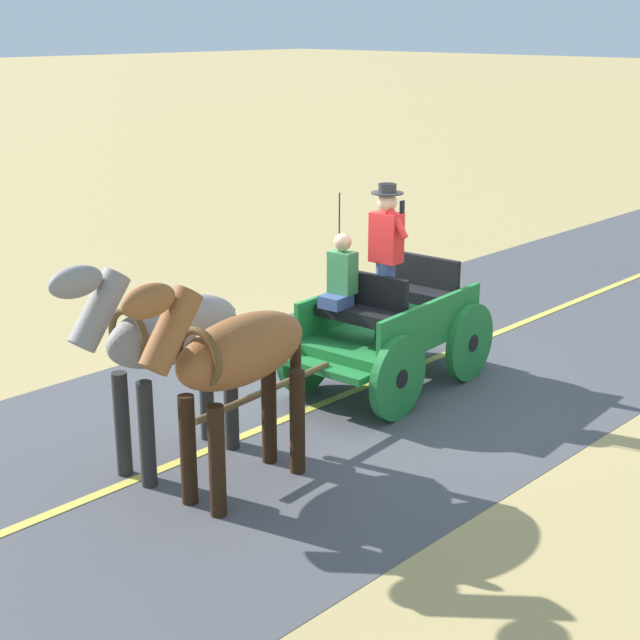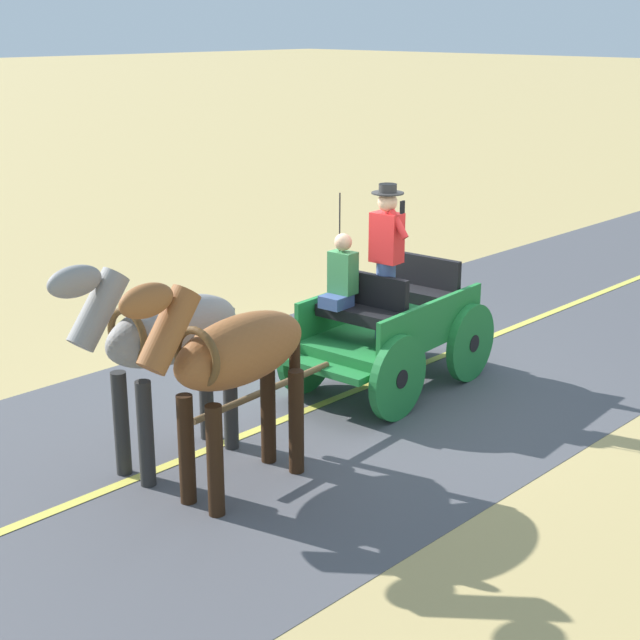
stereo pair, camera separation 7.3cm
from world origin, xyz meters
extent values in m
plane|color=tan|center=(0.00, 0.00, 0.00)|extent=(200.00, 200.00, 0.00)
cube|color=#4C4C51|center=(0.00, 0.00, 0.00)|extent=(5.53, 160.00, 0.01)
cube|color=#DBCC4C|center=(0.00, 0.00, 0.01)|extent=(0.12, 160.00, 0.00)
cube|color=#1E7233|center=(-0.16, -0.17, 0.66)|extent=(1.38, 2.29, 0.12)
cube|color=#1E7233|center=(-0.73, -0.22, 0.94)|extent=(0.24, 2.09, 0.44)
cube|color=#1E7233|center=(0.40, -0.12, 0.94)|extent=(0.24, 2.09, 0.44)
cube|color=#1E7233|center=(-0.27, 1.04, 0.56)|extent=(1.10, 0.33, 0.08)
cube|color=#1E7233|center=(-0.06, -1.37, 0.48)|extent=(0.73, 0.26, 0.06)
cube|color=black|center=(-0.22, 0.43, 1.04)|extent=(1.05, 0.45, 0.14)
cube|color=black|center=(-0.20, 0.25, 1.26)|extent=(1.02, 0.17, 0.44)
cube|color=black|center=(-0.12, -0.67, 1.04)|extent=(1.05, 0.45, 0.14)
cube|color=black|center=(-0.11, -0.85, 1.26)|extent=(1.02, 0.17, 0.44)
cylinder|color=#1E7233|center=(-0.88, 0.54, 0.48)|extent=(0.18, 0.97, 0.96)
cylinder|color=black|center=(-0.88, 0.54, 0.48)|extent=(0.14, 0.22, 0.21)
cylinder|color=#1E7233|center=(0.42, 0.65, 0.48)|extent=(0.18, 0.97, 0.96)
cylinder|color=black|center=(0.42, 0.65, 0.48)|extent=(0.14, 0.22, 0.21)
cylinder|color=#1E7233|center=(-0.75, -1.00, 0.48)|extent=(0.18, 0.97, 0.96)
cylinder|color=black|center=(-0.75, -1.00, 0.48)|extent=(0.14, 0.22, 0.21)
cylinder|color=#1E7233|center=(0.55, -0.88, 0.48)|extent=(0.18, 0.97, 0.96)
cylinder|color=black|center=(0.55, -0.88, 0.48)|extent=(0.14, 0.22, 0.21)
cylinder|color=brown|center=(-0.35, 2.02, 0.61)|extent=(0.24, 2.00, 0.07)
cylinder|color=black|center=(0.08, 0.46, 1.74)|extent=(0.02, 0.02, 1.30)
cylinder|color=#384C7F|center=(-0.34, 0.14, 1.17)|extent=(0.22, 0.22, 0.90)
cube|color=red|center=(-0.34, 0.14, 1.90)|extent=(0.36, 0.25, 0.56)
sphere|color=tan|center=(-0.34, 0.14, 2.30)|extent=(0.22, 0.22, 0.22)
cylinder|color=black|center=(-0.34, 0.14, 2.40)|extent=(0.36, 0.36, 0.01)
cylinder|color=black|center=(-0.34, 0.14, 2.45)|extent=(0.20, 0.20, 0.10)
cylinder|color=red|center=(-0.53, 0.17, 2.08)|extent=(0.27, 0.10, 0.32)
cube|color=black|center=(-0.59, 0.18, 2.28)|extent=(0.03, 0.07, 0.14)
cube|color=#384C7F|center=(0.02, 0.57, 1.18)|extent=(0.31, 0.34, 0.14)
cube|color=#387F47|center=(0.03, 0.45, 1.49)|extent=(0.32, 0.22, 0.48)
sphere|color=tan|center=(0.03, 0.45, 1.84)|extent=(0.20, 0.20, 0.20)
ellipsoid|color=brown|center=(-0.87, 2.78, 1.37)|extent=(0.69, 1.60, 0.64)
cylinder|color=black|center=(-1.09, 3.31, 0.53)|extent=(0.15, 0.15, 1.05)
cylinder|color=black|center=(-0.73, 3.34, 0.53)|extent=(0.15, 0.15, 1.05)
cylinder|color=black|center=(-1.00, 2.22, 0.53)|extent=(0.15, 0.15, 1.05)
cylinder|color=black|center=(-0.64, 2.25, 0.53)|extent=(0.15, 0.15, 1.05)
cylinder|color=brown|center=(-0.94, 3.62, 1.77)|extent=(0.31, 0.67, 0.73)
ellipsoid|color=brown|center=(-0.96, 3.84, 2.07)|extent=(0.26, 0.56, 0.28)
cube|color=black|center=(-0.93, 3.60, 1.81)|extent=(0.10, 0.51, 0.56)
cylinder|color=black|center=(-0.80, 2.04, 1.07)|extent=(0.11, 0.11, 0.70)
torus|color=brown|center=(-0.91, 3.32, 1.45)|extent=(0.55, 0.12, 0.55)
ellipsoid|color=gray|center=(0.02, 2.85, 1.37)|extent=(0.64, 1.59, 0.64)
cylinder|color=#272726|center=(-0.19, 3.39, 0.53)|extent=(0.15, 0.15, 1.05)
cylinder|color=#272726|center=(0.18, 3.41, 0.53)|extent=(0.15, 0.15, 1.05)
cylinder|color=#272726|center=(-0.13, 2.30, 0.53)|extent=(0.15, 0.15, 1.05)
cylinder|color=#272726|center=(0.23, 2.32, 0.53)|extent=(0.15, 0.15, 1.05)
cylinder|color=gray|center=(-0.02, 3.70, 1.77)|extent=(0.29, 0.66, 0.73)
ellipsoid|color=gray|center=(-0.03, 3.92, 2.07)|extent=(0.25, 0.55, 0.28)
cube|color=#272726|center=(-0.02, 3.68, 1.81)|extent=(0.09, 0.50, 0.56)
cylinder|color=#272726|center=(0.06, 2.11, 1.07)|extent=(0.11, 0.11, 0.70)
torus|color=brown|center=(-0.01, 3.40, 1.45)|extent=(0.55, 0.10, 0.55)
camera|label=1|loc=(-6.96, 8.16, 4.21)|focal=53.45mm
camera|label=2|loc=(-7.02, 8.11, 4.21)|focal=53.45mm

